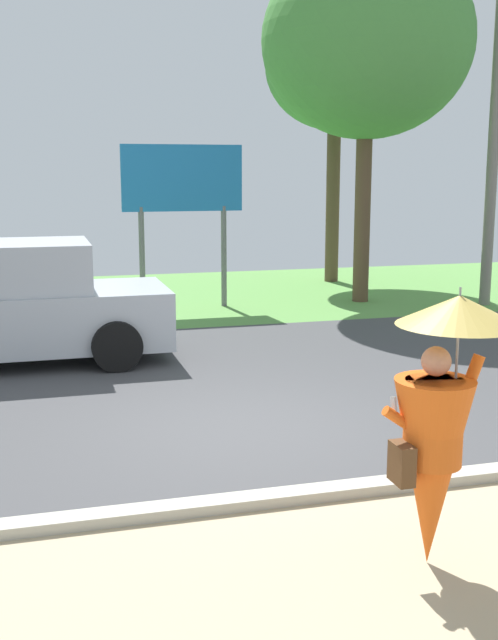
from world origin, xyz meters
TOP-DOWN VIEW (x-y plane):
  - ground_plane at (0.00, 2.95)m, footprint 40.00×22.00m
  - monk_pedestrian at (0.46, -3.35)m, footprint 1.03×0.92m
  - pickup_truck at (-2.91, 4.15)m, footprint 5.20×2.28m
  - utility_pole at (7.33, 6.88)m, footprint 1.80×0.24m
  - roadside_billboard at (0.75, 8.27)m, footprint 2.60×0.12m
  - tree_center_back at (4.83, 8.06)m, footprint 4.60×4.60m
  - tree_right_mid at (5.39, 11.31)m, footprint 3.66×3.66m

SIDE VIEW (x-z plane):
  - ground_plane at x=0.00m, z-range -0.15..0.05m
  - pickup_truck at x=-2.91m, z-range -0.07..1.81m
  - monk_pedestrian at x=0.46m, z-range 0.00..2.13m
  - roadside_billboard at x=0.75m, z-range 0.80..4.30m
  - utility_pole at x=7.33m, z-range 0.18..8.03m
  - tree_right_mid at x=5.39m, z-range 1.95..9.27m
  - tree_center_back at x=4.83m, z-range 1.79..9.61m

